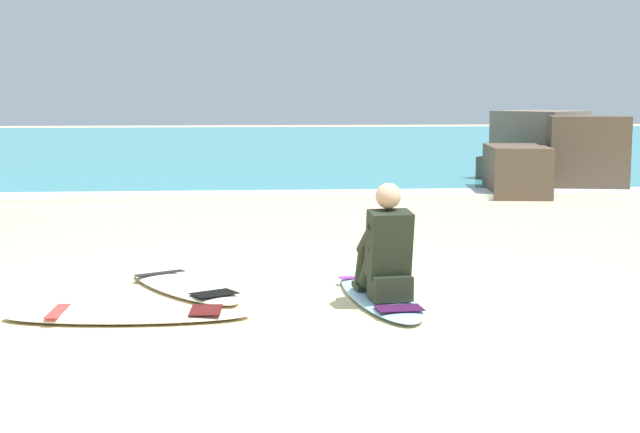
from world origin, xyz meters
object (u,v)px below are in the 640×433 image
at_px(surfer_seated, 386,253).
at_px(surfboard_spare_far, 184,286).
at_px(surfboard_spare_near, 127,315).
at_px(surfboard_main, 379,295).

distance_m(surfer_seated, surfboard_spare_far, 1.89).
xyz_separation_m(surfer_seated, surfboard_spare_near, (-2.07, -0.33, -0.40)).
height_order(surfboard_main, surfboard_spare_far, same).
relative_size(surfboard_spare_near, surfboard_spare_far, 1.07).
distance_m(surfboard_main, surfer_seated, 0.47).
xyz_separation_m(surfboard_spare_near, surfboard_spare_far, (0.37, 1.06, 0.00)).
bearing_deg(surfer_seated, surfboard_main, 93.47).
height_order(surfer_seated, surfboard_spare_near, surfer_seated).
relative_size(surfboard_main, surfboard_spare_near, 1.10).
bearing_deg(surfer_seated, surfboard_spare_far, 156.68).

